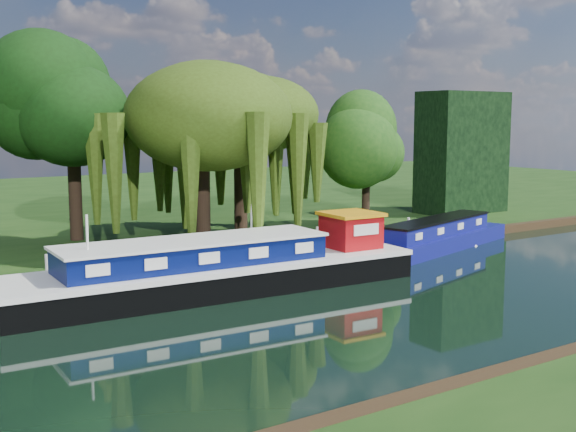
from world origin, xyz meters
TOP-DOWN VIEW (x-y plane):
  - ground at (0.00, 0.00)m, footprint 120.00×120.00m
  - far_bank at (0.00, 34.00)m, footprint 120.00×52.00m
  - dutch_barge at (-4.45, 4.62)m, footprint 16.74×4.44m
  - narrowboat at (8.95, 6.25)m, footprint 12.20×5.34m
  - white_cruiser at (11.60, 6.71)m, footprint 2.42×2.24m
  - willow_left at (-1.73, 11.29)m, footprint 7.10×7.10m
  - willow_right at (1.78, 13.74)m, footprint 6.50×6.50m
  - tree_far_mid at (-6.10, 17.07)m, footprint 5.88×5.88m
  - tree_far_right at (9.65, 12.73)m, footprint 4.12×4.12m
  - conifer_hedge at (19.00, 14.00)m, footprint 6.00×3.00m
  - lamppost at (0.50, 10.50)m, footprint 0.36×0.36m
  - mooring_posts at (-0.50, 8.40)m, footprint 19.16×0.16m

SIDE VIEW (x-z plane):
  - ground at x=0.00m, z-range 0.00..0.00m
  - white_cruiser at x=11.60m, z-range -0.53..0.53m
  - far_bank at x=0.00m, z-range 0.00..0.45m
  - narrowboat at x=8.95m, z-range -0.25..1.51m
  - dutch_barge at x=-4.45m, z-range -0.88..2.62m
  - mooring_posts at x=-0.50m, z-range 0.45..1.45m
  - lamppost at x=0.50m, z-range 1.14..3.70m
  - conifer_hedge at x=19.00m, z-range 0.45..8.45m
  - tree_far_right at x=9.65m, z-range 1.73..8.48m
  - willow_right at x=1.78m, z-range 2.27..10.19m
  - willow_left at x=-1.73m, z-range 2.37..10.88m
  - tree_far_mid at x=-6.10m, z-range 2.26..11.89m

